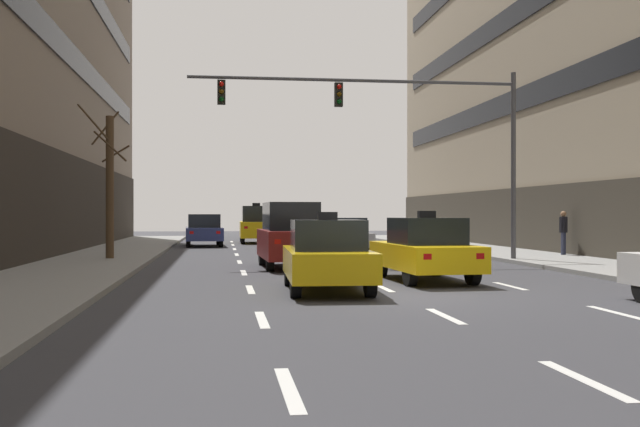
{
  "coord_description": "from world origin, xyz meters",
  "views": [
    {
      "loc": [
        -3.86,
        -15.58,
        1.78
      ],
      "look_at": [
        0.97,
        20.77,
        1.78
      ],
      "focal_mm": 42.09,
      "sensor_mm": 36.0,
      "label": 1
    }
  ],
  "objects_px": {
    "car_driving_2": "(290,235)",
    "pedestrian_1": "(563,229)",
    "taxi_driving_0": "(327,256)",
    "car_driving_6": "(204,230)",
    "taxi_driving_5": "(425,250)",
    "street_tree_0": "(109,184)",
    "car_driving_4": "(318,231)",
    "traffic_signal_0": "(402,120)",
    "taxi_driving_3": "(256,225)",
    "car_driving_1": "(345,236)"
  },
  "relations": [
    {
      "from": "car_driving_1",
      "to": "car_driving_4",
      "type": "relative_size",
      "value": 0.95
    },
    {
      "from": "taxi_driving_0",
      "to": "car_driving_2",
      "type": "xyz_separation_m",
      "value": [
        -0.15,
        7.45,
        0.26
      ]
    },
    {
      "from": "taxi_driving_3",
      "to": "pedestrian_1",
      "type": "height_order",
      "value": "taxi_driving_3"
    },
    {
      "from": "car_driving_6",
      "to": "pedestrian_1",
      "type": "relative_size",
      "value": 2.72
    },
    {
      "from": "taxi_driving_0",
      "to": "street_tree_0",
      "type": "height_order",
      "value": "street_tree_0"
    },
    {
      "from": "car_driving_2",
      "to": "traffic_signal_0",
      "type": "relative_size",
      "value": 0.38
    },
    {
      "from": "taxi_driving_0",
      "to": "street_tree_0",
      "type": "distance_m",
      "value": 13.18
    },
    {
      "from": "taxi_driving_0",
      "to": "car_driving_1",
      "type": "relative_size",
      "value": 1.03
    },
    {
      "from": "car_driving_4",
      "to": "street_tree_0",
      "type": "relative_size",
      "value": 0.8
    },
    {
      "from": "pedestrian_1",
      "to": "taxi_driving_3",
      "type": "bearing_deg",
      "value": 124.07
    },
    {
      "from": "car_driving_6",
      "to": "street_tree_0",
      "type": "relative_size",
      "value": 0.84
    },
    {
      "from": "car_driving_1",
      "to": "pedestrian_1",
      "type": "relative_size",
      "value": 2.47
    },
    {
      "from": "taxi_driving_3",
      "to": "car_driving_1",
      "type": "bearing_deg",
      "value": -74.29
    },
    {
      "from": "taxi_driving_3",
      "to": "car_driving_6",
      "type": "relative_size",
      "value": 0.98
    },
    {
      "from": "car_driving_1",
      "to": "car_driving_2",
      "type": "relative_size",
      "value": 0.96
    },
    {
      "from": "car_driving_1",
      "to": "street_tree_0",
      "type": "xyz_separation_m",
      "value": [
        -9.58,
        -4.79,
        2.09
      ]
    },
    {
      "from": "taxi_driving_3",
      "to": "taxi_driving_5",
      "type": "relative_size",
      "value": 1.02
    },
    {
      "from": "car_driving_1",
      "to": "car_driving_4",
      "type": "bearing_deg",
      "value": 91.04
    },
    {
      "from": "taxi_driving_5",
      "to": "car_driving_6",
      "type": "distance_m",
      "value": 22.79
    },
    {
      "from": "taxi_driving_0",
      "to": "car_driving_4",
      "type": "bearing_deg",
      "value": 83.04
    },
    {
      "from": "taxi_driving_0",
      "to": "taxi_driving_5",
      "type": "bearing_deg",
      "value": 37.59
    },
    {
      "from": "car_driving_2",
      "to": "car_driving_4",
      "type": "relative_size",
      "value": 1.0
    },
    {
      "from": "street_tree_0",
      "to": "pedestrian_1",
      "type": "bearing_deg",
      "value": 0.11
    },
    {
      "from": "taxi_driving_0",
      "to": "taxi_driving_5",
      "type": "xyz_separation_m",
      "value": [
        2.93,
        2.26,
        0.02
      ]
    },
    {
      "from": "taxi_driving_5",
      "to": "car_driving_2",
      "type": "bearing_deg",
      "value": 120.62
    },
    {
      "from": "taxi_driving_5",
      "to": "taxi_driving_0",
      "type": "bearing_deg",
      "value": -142.41
    },
    {
      "from": "car_driving_2",
      "to": "pedestrian_1",
      "type": "xyz_separation_m",
      "value": [
        11.28,
        3.89,
        0.09
      ]
    },
    {
      "from": "car_driving_2",
      "to": "pedestrian_1",
      "type": "relative_size",
      "value": 2.58
    },
    {
      "from": "taxi_driving_0",
      "to": "pedestrian_1",
      "type": "distance_m",
      "value": 15.9
    },
    {
      "from": "pedestrian_1",
      "to": "taxi_driving_5",
      "type": "bearing_deg",
      "value": -132.08
    },
    {
      "from": "taxi_driving_0",
      "to": "pedestrian_1",
      "type": "bearing_deg",
      "value": 45.52
    },
    {
      "from": "taxi_driving_0",
      "to": "car_driving_6",
      "type": "bearing_deg",
      "value": 97.79
    },
    {
      "from": "traffic_signal_0",
      "to": "taxi_driving_5",
      "type": "bearing_deg",
      "value": -99.07
    },
    {
      "from": "car_driving_1",
      "to": "street_tree_0",
      "type": "distance_m",
      "value": 10.92
    },
    {
      "from": "traffic_signal_0",
      "to": "pedestrian_1",
      "type": "bearing_deg",
      "value": 16.71
    },
    {
      "from": "car_driving_2",
      "to": "car_driving_6",
      "type": "relative_size",
      "value": 0.95
    },
    {
      "from": "car_driving_4",
      "to": "pedestrian_1",
      "type": "distance_m",
      "value": 15.37
    },
    {
      "from": "taxi_driving_3",
      "to": "taxi_driving_5",
      "type": "distance_m",
      "value": 26.17
    },
    {
      "from": "traffic_signal_0",
      "to": "pedestrian_1",
      "type": "height_order",
      "value": "traffic_signal_0"
    },
    {
      "from": "car_driving_1",
      "to": "pedestrian_1",
      "type": "xyz_separation_m",
      "value": [
        8.01,
        -4.76,
        0.37
      ]
    },
    {
      "from": "car_driving_1",
      "to": "car_driving_6",
      "type": "xyz_separation_m",
      "value": [
        -6.43,
        8.08,
        0.07
      ]
    },
    {
      "from": "taxi_driving_0",
      "to": "traffic_signal_0",
      "type": "relative_size",
      "value": 0.37
    },
    {
      "from": "taxi_driving_0",
      "to": "pedestrian_1",
      "type": "height_order",
      "value": "pedestrian_1"
    },
    {
      "from": "taxi_driving_3",
      "to": "taxi_driving_5",
      "type": "height_order",
      "value": "taxi_driving_3"
    },
    {
      "from": "car_driving_6",
      "to": "car_driving_4",
      "type": "bearing_deg",
      "value": 1.7
    },
    {
      "from": "taxi_driving_5",
      "to": "car_driving_6",
      "type": "height_order",
      "value": "taxi_driving_5"
    },
    {
      "from": "car_driving_6",
      "to": "pedestrian_1",
      "type": "bearing_deg",
      "value": -41.64
    },
    {
      "from": "taxi_driving_0",
      "to": "traffic_signal_0",
      "type": "height_order",
      "value": "traffic_signal_0"
    },
    {
      "from": "taxi_driving_0",
      "to": "car_driving_6",
      "type": "height_order",
      "value": "taxi_driving_0"
    },
    {
      "from": "car_driving_4",
      "to": "pedestrian_1",
      "type": "bearing_deg",
      "value": -57.94
    }
  ]
}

